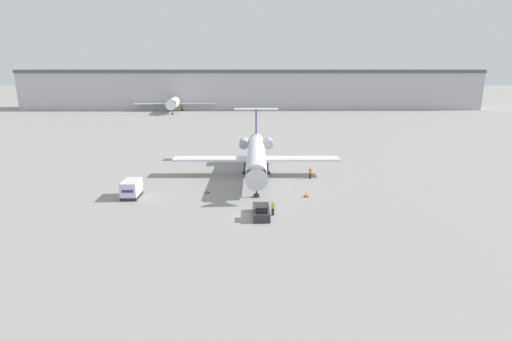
# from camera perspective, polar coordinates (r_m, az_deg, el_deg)

# --- Properties ---
(ground_plane) EXTENTS (600.00, 600.00, 0.00)m
(ground_plane) POSITION_cam_1_polar(r_m,az_deg,el_deg) (47.53, 0.16, -6.64)
(ground_plane) COLOR gray
(terminal_building) EXTENTS (180.00, 16.80, 15.41)m
(terminal_building) POSITION_cam_1_polar(r_m,az_deg,el_deg) (164.47, -0.60, 11.56)
(terminal_building) COLOR #B2B2B7
(terminal_building) RESTS_ON ground
(airplane_main) EXTENTS (26.74, 27.73, 9.47)m
(airplane_main) POSITION_cam_1_polar(r_m,az_deg,el_deg) (64.14, 0.03, 2.25)
(airplane_main) COLOR silver
(airplane_main) RESTS_ON ground
(pushback_tug) EXTENTS (1.98, 4.60, 1.70)m
(pushback_tug) POSITION_cam_1_polar(r_m,az_deg,el_deg) (47.42, 0.75, -5.88)
(pushback_tug) COLOR #2D2D33
(pushback_tug) RESTS_ON ground
(luggage_cart) EXTENTS (2.15, 3.57, 2.35)m
(luggage_cart) POSITION_cam_1_polar(r_m,az_deg,el_deg) (56.51, -17.38, -2.53)
(luggage_cart) COLOR #232326
(luggage_cart) RESTS_ON ground
(worker_near_tug) EXTENTS (0.40, 0.26, 1.83)m
(worker_near_tug) POSITION_cam_1_polar(r_m,az_deg,el_deg) (47.75, 2.42, -5.31)
(worker_near_tug) COLOR #232838
(worker_near_tug) RESTS_ON ground
(worker_by_wing) EXTENTS (0.40, 0.25, 1.81)m
(worker_by_wing) POSITION_cam_1_polar(r_m,az_deg,el_deg) (63.29, 7.74, -0.33)
(worker_by_wing) COLOR #232838
(worker_by_wing) RESTS_ON ground
(traffic_cone_left) EXTENTS (0.61, 0.61, 0.69)m
(traffic_cone_left) POSITION_cam_1_polar(r_m,az_deg,el_deg) (56.41, -6.97, -2.87)
(traffic_cone_left) COLOR black
(traffic_cone_left) RESTS_ON ground
(traffic_cone_right) EXTENTS (0.65, 0.65, 0.68)m
(traffic_cone_right) POSITION_cam_1_polar(r_m,az_deg,el_deg) (54.82, 7.19, -3.42)
(traffic_cone_right) COLOR black
(traffic_cone_right) RESTS_ON ground
(airplane_parked_far_left) EXTENTS (30.99, 29.98, 10.59)m
(airplane_parked_far_left) POSITION_cam_1_polar(r_m,az_deg,el_deg) (158.36, -11.45, 9.67)
(airplane_parked_far_left) COLOR white
(airplane_parked_far_left) RESTS_ON ground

